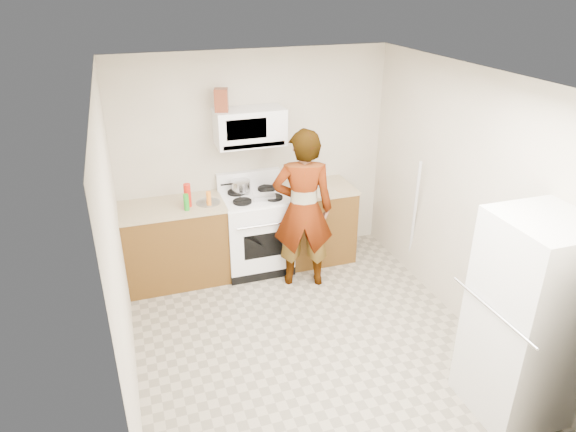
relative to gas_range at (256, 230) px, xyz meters
name	(u,v)px	position (x,y,z in m)	size (l,w,h in m)	color
floor	(306,338)	(0.10, -1.48, -0.49)	(3.60, 3.60, 0.00)	gray
back_wall	(255,160)	(0.10, 0.31, 0.76)	(3.20, 0.02, 2.50)	beige
right_wall	(464,201)	(1.69, -1.48, 0.76)	(0.02, 3.60, 2.50)	beige
cabinet_left	(175,245)	(-0.94, 0.01, -0.04)	(1.12, 0.62, 0.90)	brown
counter_left	(171,207)	(-0.94, 0.01, 0.43)	(1.14, 0.64, 0.04)	tan
cabinet_right	(317,224)	(0.78, 0.01, -0.04)	(0.80, 0.62, 0.90)	brown
counter_right	(318,188)	(0.78, 0.01, 0.43)	(0.82, 0.64, 0.04)	tan
gas_range	(256,230)	(0.00, 0.00, 0.00)	(0.76, 0.65, 1.13)	white
microwave	(250,127)	(0.00, 0.13, 1.21)	(0.76, 0.38, 0.40)	white
person	(303,210)	(0.41, -0.49, 0.42)	(0.66, 0.43, 1.81)	tan
fridge	(529,320)	(1.40, -2.80, 0.36)	(0.70, 0.70, 1.70)	silver
kettle	(317,177)	(0.80, 0.09, 0.54)	(0.15, 0.15, 0.18)	white
jug	(221,100)	(-0.30, 0.10, 1.53)	(0.14, 0.14, 0.24)	maroon
saucepan	(241,186)	(-0.13, 0.14, 0.53)	(0.21, 0.21, 0.12)	#AFAEB3
tray	(264,197)	(0.08, -0.12, 0.47)	(0.25, 0.16, 0.05)	white
bottle_spray	(188,195)	(-0.76, -0.07, 0.58)	(0.08, 0.08, 0.26)	red
bottle_hot_sauce	(209,199)	(-0.54, -0.12, 0.53)	(0.05, 0.05, 0.16)	orange
bottle_green_cap	(186,202)	(-0.79, -0.17, 0.54)	(0.06, 0.06, 0.18)	#1B961F
pot_lid	(208,202)	(-0.54, -0.05, 0.46)	(0.27, 0.27, 0.01)	silver
broom	(414,218)	(1.66, -0.72, 0.24)	(0.03, 0.03, 1.45)	silver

